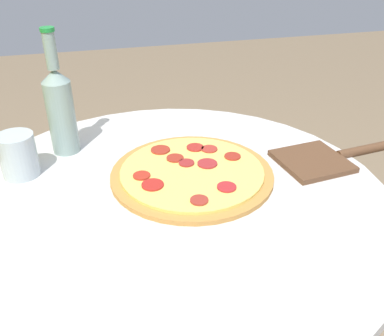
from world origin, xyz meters
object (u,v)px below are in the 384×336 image
(pizza, at_px, (192,173))
(pizza_paddle, at_px, (325,158))
(drinking_glass, at_px, (18,155))
(beer_bottle, at_px, (60,107))

(pizza, relative_size, pizza_paddle, 1.13)
(pizza_paddle, distance_m, drinking_glass, 0.66)
(beer_bottle, height_order, pizza_paddle, beer_bottle)
(pizza, relative_size, drinking_glass, 3.70)
(drinking_glass, bearing_deg, beer_bottle, -46.67)
(drinking_glass, bearing_deg, pizza, -105.85)
(beer_bottle, distance_m, drinking_glass, 0.14)
(drinking_glass, bearing_deg, pizza_paddle, -99.54)
(beer_bottle, bearing_deg, pizza, -126.24)
(beer_bottle, relative_size, drinking_glass, 3.04)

